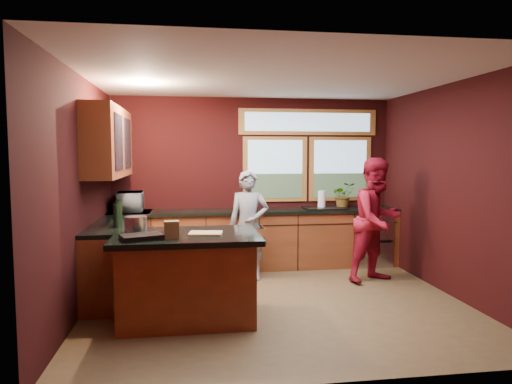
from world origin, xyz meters
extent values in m
plane|color=brown|center=(0.00, 0.00, 0.00)|extent=(4.50, 4.50, 0.00)
cube|color=black|center=(0.00, 2.00, 1.35)|extent=(4.50, 0.02, 2.70)
cube|color=black|center=(0.00, -2.00, 1.35)|extent=(4.50, 0.02, 2.70)
cube|color=black|center=(-2.25, 0.00, 1.35)|extent=(0.02, 4.00, 2.70)
cube|color=black|center=(2.25, 0.00, 1.35)|extent=(0.02, 4.00, 2.70)
cube|color=silver|center=(0.00, 0.00, 2.70)|extent=(4.50, 4.00, 0.02)
cube|color=#91B5C9|center=(0.35, 1.99, 1.55)|extent=(1.06, 0.02, 1.06)
cube|color=#91B5C9|center=(1.45, 1.99, 1.55)|extent=(1.06, 0.02, 1.06)
cube|color=#99642C|center=(0.90, 1.99, 2.32)|extent=(2.30, 0.02, 0.42)
cube|color=#5E3116|center=(-2.07, 0.85, 1.95)|extent=(0.36, 1.80, 0.90)
cube|color=#5E3116|center=(0.00, 1.70, 0.44)|extent=(4.50, 0.60, 0.88)
cube|color=black|center=(0.00, 1.69, 0.91)|extent=(4.50, 0.64, 0.05)
cube|color=#B7B7BC|center=(1.85, 1.68, 0.42)|extent=(0.60, 0.58, 0.85)
cube|color=black|center=(1.10, 1.66, 0.91)|extent=(0.66, 0.46, 0.05)
cube|color=#5E3116|center=(-1.95, 0.85, 0.44)|extent=(0.60, 2.30, 0.88)
cube|color=black|center=(-1.94, 0.85, 0.91)|extent=(0.64, 2.30, 0.05)
cube|color=#5E3116|center=(-1.07, -0.43, 0.44)|extent=(1.40, 0.90, 0.88)
cube|color=black|center=(-1.07, -0.43, 0.92)|extent=(1.55, 1.05, 0.06)
imported|color=slate|center=(-0.20, 1.08, 0.78)|extent=(0.63, 0.48, 1.57)
imported|color=maroon|center=(1.58, 0.71, 0.87)|extent=(1.04, 0.94, 1.75)
imported|color=#999999|center=(-1.92, 1.70, 1.08)|extent=(0.39, 0.56, 0.30)
imported|color=#999999|center=(1.43, 1.75, 1.13)|extent=(0.37, 0.32, 0.41)
cylinder|color=white|center=(1.06, 1.70, 1.07)|extent=(0.12, 0.12, 0.28)
cube|color=tan|center=(-0.87, -0.48, 0.95)|extent=(0.38, 0.30, 0.02)
cylinder|color=silver|center=(-1.62, -0.28, 1.03)|extent=(0.24, 0.24, 0.18)
cube|color=brown|center=(-1.22, -0.68, 1.03)|extent=(0.16, 0.13, 0.18)
cube|color=black|center=(-1.52, -0.68, 0.97)|extent=(0.47, 0.40, 0.05)
camera|label=1|loc=(-1.02, -5.34, 1.81)|focal=32.00mm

